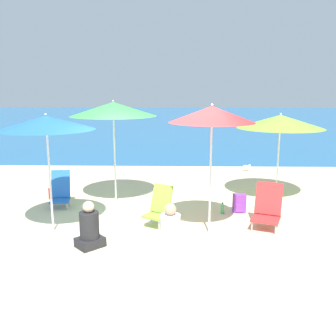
% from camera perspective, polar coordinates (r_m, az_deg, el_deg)
% --- Properties ---
extents(ground_plane, '(60.00, 60.00, 0.00)m').
position_cam_1_polar(ground_plane, '(6.80, -1.27, -10.55)').
color(ground_plane, beige).
extents(sea_water, '(60.00, 40.00, 0.01)m').
position_cam_1_polar(sea_water, '(32.63, 0.92, 7.48)').
color(sea_water, '#23669E').
rests_on(sea_water, ground).
extents(beach_umbrella_green, '(1.94, 1.94, 2.36)m').
position_cam_1_polar(beach_umbrella_green, '(8.50, -8.34, 8.86)').
color(beach_umbrella_green, white).
rests_on(beach_umbrella_green, ground).
extents(beach_umbrella_blue, '(1.72, 1.72, 2.18)m').
position_cam_1_polar(beach_umbrella_blue, '(6.97, -18.08, 6.56)').
color(beach_umbrella_blue, white).
rests_on(beach_umbrella_blue, ground).
extents(beach_umbrella_red, '(1.51, 1.51, 2.36)m').
position_cam_1_polar(beach_umbrella_red, '(6.56, 6.71, 8.09)').
color(beach_umbrella_red, white).
rests_on(beach_umbrella_red, ground).
extents(beach_umbrella_lime, '(2.01, 2.01, 2.05)m').
position_cam_1_polar(beach_umbrella_lime, '(9.12, 16.76, 6.78)').
color(beach_umbrella_lime, white).
rests_on(beach_umbrella_lime, ground).
extents(beach_chair_blue, '(0.48, 0.59, 0.80)m').
position_cam_1_polar(beach_chair_blue, '(8.76, -16.07, -3.35)').
color(beach_chair_blue, silver).
rests_on(beach_chair_blue, ground).
extents(beach_chair_lime, '(0.62, 0.65, 0.79)m').
position_cam_1_polar(beach_chair_lime, '(7.24, -1.35, -5.84)').
color(beach_chair_lime, silver).
rests_on(beach_chair_lime, ground).
extents(beach_chair_red, '(0.70, 0.77, 0.84)m').
position_cam_1_polar(beach_chair_red, '(7.42, 14.90, -5.86)').
color(beach_chair_red, silver).
rests_on(beach_chair_red, ground).
extents(person_seated_near, '(0.55, 0.55, 0.80)m').
position_cam_1_polar(person_seated_near, '(6.45, -11.88, -9.05)').
color(person_seated_near, '#262628').
rests_on(person_seated_near, ground).
extents(person_seated_far, '(0.54, 0.56, 0.82)m').
position_cam_1_polar(person_seated_far, '(6.13, 0.37, -9.82)').
color(person_seated_far, silver).
rests_on(person_seated_far, ground).
extents(backpack_purple, '(0.27, 0.22, 0.39)m').
position_cam_1_polar(backpack_purple, '(8.21, 10.81, -5.30)').
color(backpack_purple, purple).
rests_on(backpack_purple, ground).
extents(water_bottle, '(0.07, 0.07, 0.25)m').
position_cam_1_polar(water_bottle, '(8.06, 8.30, -6.26)').
color(water_bottle, '#4CB266').
rests_on(water_bottle, ground).
extents(cooler_box, '(0.38, 0.34, 0.35)m').
position_cam_1_polar(cooler_box, '(9.49, -16.38, -3.32)').
color(cooler_box, '#B72828').
rests_on(cooler_box, ground).
extents(seagull, '(0.27, 0.11, 0.23)m').
position_cam_1_polar(seagull, '(12.26, 11.89, 0.16)').
color(seagull, gold).
rests_on(seagull, ground).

